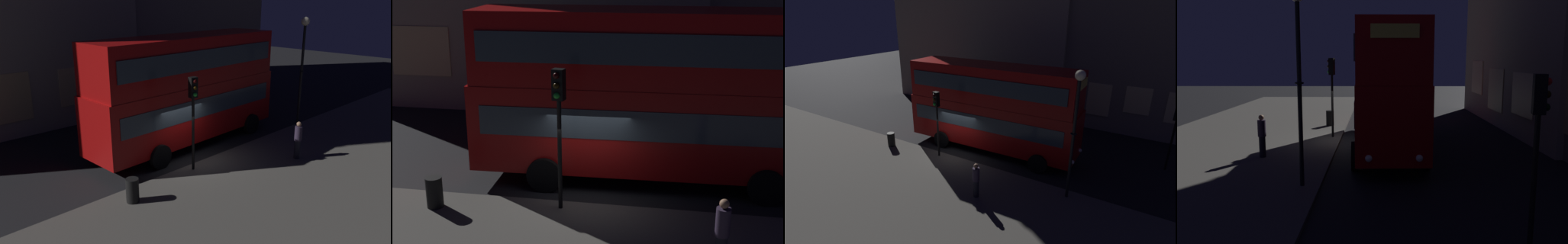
# 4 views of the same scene
# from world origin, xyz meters

# --- Properties ---
(ground_plane) EXTENTS (80.00, 80.00, 0.00)m
(ground_plane) POSITION_xyz_m (0.00, 0.00, 0.00)
(ground_plane) COLOR black
(sidewalk_slab) EXTENTS (44.00, 9.99, 0.12)m
(sidewalk_slab) POSITION_xyz_m (0.00, -5.60, 0.06)
(sidewalk_slab) COLOR #4C4944
(sidewalk_slab) RESTS_ON ground
(double_decker_bus) EXTENTS (10.96, 3.14, 5.51)m
(double_decker_bus) POSITION_xyz_m (1.56, 1.62, 3.08)
(double_decker_bus) COLOR #9E0C0C
(double_decker_bus) RESTS_ON ground
(traffic_light_near_kerb) EXTENTS (0.36, 0.39, 4.04)m
(traffic_light_near_kerb) POSITION_xyz_m (-0.58, -1.06, 3.02)
(traffic_light_near_kerb) COLOR black
(traffic_light_near_kerb) RESTS_ON sidewalk_slab
(traffic_light_far_side) EXTENTS (0.37, 0.39, 3.83)m
(traffic_light_far_side) POSITION_xyz_m (11.32, 4.64, 2.76)
(traffic_light_far_side) COLOR black
(traffic_light_far_side) RESTS_ON ground
(street_lamp) EXTENTS (0.45, 0.45, 6.14)m
(street_lamp) POSITION_xyz_m (7.41, -1.17, 4.35)
(street_lamp) COLOR black
(street_lamp) RESTS_ON sidewalk_slab
(pedestrian) EXTENTS (0.33, 0.33, 1.76)m
(pedestrian) POSITION_xyz_m (3.71, -3.47, 1.03)
(pedestrian) COLOR black
(pedestrian) RESTS_ON sidewalk_slab
(litter_bin) EXTENTS (0.47, 0.47, 0.90)m
(litter_bin) POSITION_xyz_m (-4.13, -1.58, 0.57)
(litter_bin) COLOR black
(litter_bin) RESTS_ON sidewalk_slab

